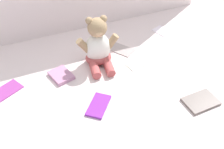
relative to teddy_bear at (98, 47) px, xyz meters
The scene contains 9 objects.
ground_plane 0.15m from the teddy_bear, 105.22° to the right, with size 3.20×3.20×0.00m, color silver.
teddy_bear is the anchor object (origin of this frame).
book_case_1 0.30m from the teddy_bear, 111.42° to the right, with size 0.07×0.13×0.01m, color purple.
book_case_2 0.21m from the teddy_bear, 27.32° to the right, with size 0.07×0.10×0.01m, color white.
book_case_3 0.46m from the teddy_bear, 15.76° to the left, with size 0.07×0.10×0.01m, color white.
book_case_4 0.52m from the teddy_bear, 54.98° to the right, with size 0.10×0.14×0.01m, color #655854.
book_case_5 0.45m from the teddy_bear, behind, with size 0.08×0.13×0.01m, color #92378B.
book_case_6 0.18m from the teddy_bear, 21.37° to the left, with size 0.08×0.14×0.01m, color #A19392.
book_case_7 0.22m from the teddy_bear, behind, with size 0.09×0.11×0.02m, color #AE7599.
Camera 1 is at (-0.33, -0.90, 0.86)m, focal length 44.79 mm.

